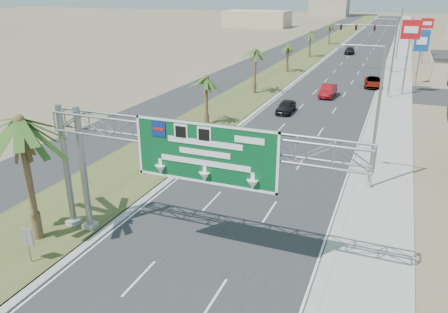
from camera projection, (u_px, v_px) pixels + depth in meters
road at (367, 46)px, 109.96m from camera, size 12.00×300.00×0.02m
sidewalk_right at (403, 48)px, 106.99m from camera, size 4.00×300.00×0.10m
median_grass at (327, 44)px, 113.41m from camera, size 7.00×300.00×0.12m
opposing_road at (300, 43)px, 115.86m from camera, size 8.00×300.00×0.02m
sign_gantry at (179, 146)px, 21.36m from camera, size 16.75×1.24×7.50m
palm_near at (19, 121)px, 22.20m from camera, size 5.70×5.70×8.35m
palm_row_b at (206, 78)px, 43.85m from camera, size 3.99×3.99×5.95m
palm_row_c at (255, 51)px, 57.46m from camera, size 3.99×3.99×6.75m
palm_row_d at (288, 46)px, 73.52m from camera, size 3.99×3.99×5.45m
palm_row_e at (311, 32)px, 89.76m from camera, size 3.99×3.99×6.15m
palm_row_f at (330, 26)px, 111.58m from camera, size 3.99×3.99×5.75m
streetlight_near at (373, 125)px, 29.41m from camera, size 3.27×0.44×10.00m
streetlight_mid at (391, 62)px, 55.44m from camera, size 3.27×0.44×10.00m
streetlight_far at (398, 36)px, 86.67m from camera, size 3.27×0.44×10.00m
signal_mast at (382, 43)px, 73.45m from camera, size 10.28×0.71×8.00m
median_signback_a at (27, 239)px, 21.93m from camera, size 0.75×0.08×2.08m
median_signback_b at (143, 158)px, 32.58m from camera, size 0.75×0.08×2.08m
building_distant_left at (257, 19)px, 167.90m from camera, size 24.00×14.00×6.00m
car_left_lane at (286, 107)px, 49.90m from camera, size 1.71×4.24×1.44m
car_mid_lane at (328, 91)px, 57.43m from camera, size 1.77×4.90×1.61m
car_right_lane at (373, 82)px, 63.17m from camera, size 2.79×5.38×1.45m
car_far at (350, 51)px, 96.34m from camera, size 2.12×4.87×1.39m
pole_sign_red_near at (410, 35)px, 56.12m from camera, size 2.41×0.47×9.87m
pole_sign_blue at (422, 43)px, 63.13m from camera, size 2.02×0.55×8.07m
pole_sign_red_far at (427, 27)px, 81.36m from camera, size 2.21×0.80×8.57m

